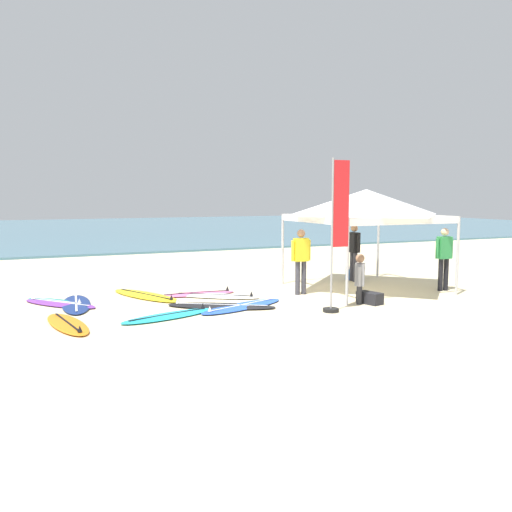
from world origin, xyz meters
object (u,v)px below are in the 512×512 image
surfboard_black (221,306)px  banner_flag (336,241)px  surfboard_pink (197,294)px  person_grey (360,277)px  surfboard_orange (67,324)px  surfboard_yellow (146,295)px  surfboard_purple (60,303)px  person_black (354,249)px  gear_bag_near_tent (370,298)px  surfboard_navy (76,304)px  person_green (444,255)px  cooler_box (355,273)px  person_yellow (301,257)px  surfboard_white (215,296)px  surfboard_blue (242,306)px  surfboard_teal (57,302)px  canopy_tent (366,203)px  surfboard_cyan (169,316)px

surfboard_black → banner_flag: 3.04m
surfboard_pink → person_grey: (3.22, -2.63, 0.62)m
surfboard_orange → surfboard_pink: bearing=32.3°
person_grey → banner_flag: bearing=-152.5°
surfboard_yellow → surfboard_purple: (-2.10, -0.21, 0.00)m
person_black → gear_bag_near_tent: size_ratio=2.85×
surfboard_navy → surfboard_purple: 0.42m
surfboard_yellow → person_green: person_green is taller
cooler_box → person_green: bearing=-67.0°
surfboard_navy → person_yellow: (5.53, -0.89, 0.95)m
surfboard_pink → person_black: size_ratio=1.21×
surfboard_white → surfboard_yellow: same height
surfboard_navy → surfboard_blue: (3.49, -1.82, -0.00)m
person_green → cooler_box: bearing=113.0°
surfboard_navy → surfboard_black: 3.44m
surfboard_white → surfboard_blue: (0.13, -1.48, -0.00)m
banner_flag → cooler_box: bearing=50.6°
surfboard_teal → person_yellow: (5.94, -1.34, 0.95)m
surfboard_pink → surfboard_teal: same height
surfboard_white → gear_bag_near_tent: (3.10, -2.29, 0.10)m
surfboard_teal → cooler_box: 8.67m
surfboard_blue → gear_bag_near_tent: 3.08m
surfboard_navy → surfboard_black: same height
surfboard_orange → person_yellow: bearing=10.9°
surfboard_orange → surfboard_black: (3.41, 0.43, -0.00)m
surfboard_white → surfboard_black: same height
surfboard_orange → gear_bag_near_tent: size_ratio=3.78×
person_yellow → surfboard_orange: bearing=-169.1°
canopy_tent → surfboard_black: 5.13m
surfboard_cyan → banner_flag: banner_flag is taller
surfboard_purple → banner_flag: size_ratio=0.61×
canopy_tent → surfboard_pink: 5.19m
gear_bag_near_tent → surfboard_black: bearing=163.1°
surfboard_orange → cooler_box: 9.02m
surfboard_blue → person_green: person_green is taller
surfboard_white → surfboard_orange: bearing=-155.7°
surfboard_teal → cooler_box: cooler_box is taller
surfboard_yellow → banner_flag: 5.16m
surfboard_black → surfboard_yellow: bearing=122.8°
surfboard_pink → surfboard_teal: (-3.43, 0.33, 0.00)m
person_green → gear_bag_near_tent: person_green is taller
person_green → person_yellow: 3.97m
person_yellow → cooler_box: size_ratio=3.42×
surfboard_white → surfboard_teal: size_ratio=1.24×
surfboard_white → surfboard_orange: size_ratio=0.99×
canopy_tent → surfboard_pink: bearing=167.7°
surfboard_yellow → surfboard_teal: same height
surfboard_teal → gear_bag_near_tent: 7.53m
surfboard_purple → cooler_box: bearing=2.7°
surfboard_teal → canopy_tent: bearing=-9.4°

